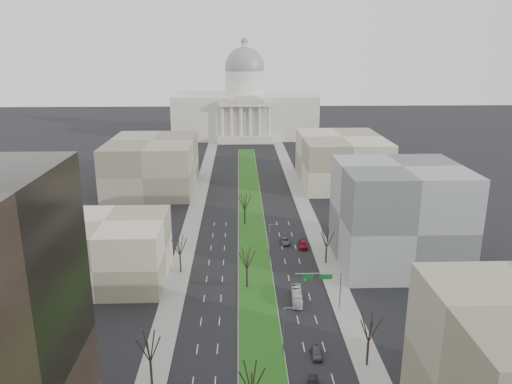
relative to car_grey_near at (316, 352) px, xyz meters
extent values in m
plane|color=black|center=(-9.31, 65.18, -0.73)|extent=(600.00, 600.00, 0.00)
cube|color=#999993|center=(-9.31, 64.18, -0.66)|extent=(8.00, 222.00, 0.15)
cube|color=#1E4C14|center=(-9.31, 64.18, -0.56)|extent=(7.70, 221.70, 0.06)
cube|color=gray|center=(-26.81, 40.18, -0.66)|extent=(5.00, 330.00, 0.15)
cube|color=gray|center=(8.19, 40.18, -0.66)|extent=(5.00, 330.00, 0.15)
cube|color=beige|center=(-9.31, 215.18, 11.27)|extent=(80.00, 40.00, 24.00)
cube|color=beige|center=(-9.31, 192.18, 1.27)|extent=(30.00, 6.00, 4.00)
cube|color=beige|center=(-9.31, 192.18, 20.27)|extent=(28.00, 5.00, 2.50)
cube|color=beige|center=(-9.31, 192.18, 22.27)|extent=(20.00, 5.00, 1.80)
cube|color=beige|center=(-9.31, 192.18, 23.87)|extent=(12.00, 5.00, 1.60)
cylinder|color=beige|center=(-9.31, 215.18, 29.27)|extent=(22.00, 22.00, 14.00)
sphere|color=gray|center=(-9.31, 215.18, 38.27)|extent=(22.00, 22.00, 22.00)
cylinder|color=beige|center=(-9.31, 215.18, 49.27)|extent=(4.00, 4.00, 4.00)
sphere|color=gray|center=(-9.31, 215.18, 52.27)|extent=(4.00, 4.00, 4.00)
cylinder|color=beige|center=(-21.81, 192.18, 11.27)|extent=(2.00, 2.00, 16.00)
cylinder|color=beige|center=(-16.81, 192.18, 11.27)|extent=(2.00, 2.00, 16.00)
cylinder|color=beige|center=(-11.81, 192.18, 11.27)|extent=(2.00, 2.00, 16.00)
cylinder|color=beige|center=(-6.81, 192.18, 11.27)|extent=(2.00, 2.00, 16.00)
cylinder|color=beige|center=(-1.81, 192.18, 11.27)|extent=(2.00, 2.00, 16.00)
cylinder|color=beige|center=(3.19, 192.18, 11.27)|extent=(2.00, 2.00, 16.00)
cube|color=gray|center=(-42.31, 30.18, 6.27)|extent=(26.00, 22.00, 14.00)
cube|color=slate|center=(24.69, 37.18, 11.27)|extent=(28.00, 26.00, 24.00)
cube|color=gray|center=(-44.31, 105.18, 8.27)|extent=(30.00, 40.00, 18.00)
cube|color=gray|center=(25.69, 110.18, 8.27)|extent=(30.00, 40.00, 18.00)
cylinder|color=black|center=(-26.51, -6.82, 1.43)|extent=(0.40, 0.40, 4.32)
cylinder|color=black|center=(-26.51, 33.18, 1.38)|extent=(0.40, 0.40, 4.22)
cylinder|color=black|center=(7.89, -2.82, 1.48)|extent=(0.40, 0.40, 4.42)
cylinder|color=black|center=(7.89, 37.18, 1.29)|extent=(0.40, 0.40, 4.03)
cylinder|color=black|center=(-11.31, 25.18, 1.43)|extent=(0.40, 0.40, 4.32)
cylinder|color=black|center=(-11.31, 65.18, 1.43)|extent=(0.40, 0.40, 4.32)
cylinder|color=gray|center=(-5.61, 0.18, 3.77)|extent=(0.20, 0.20, 9.00)
cylinder|color=gray|center=(-4.71, 0.18, 8.37)|extent=(1.80, 0.12, 0.12)
cylinder|color=gray|center=(-5.61, 40.18, 3.77)|extent=(0.20, 0.20, 9.00)
cylinder|color=gray|center=(-4.71, 40.18, 8.37)|extent=(1.80, 0.12, 0.12)
cylinder|color=gray|center=(6.89, 15.18, 3.27)|extent=(0.24, 0.24, 8.00)
cylinder|color=gray|center=(2.39, 15.18, 7.27)|extent=(9.00, 0.18, 0.18)
cube|color=#0C591E|center=(3.89, 15.26, 6.47)|extent=(2.60, 0.08, 1.00)
cube|color=#0C591E|center=(0.39, 15.26, 6.47)|extent=(2.20, 0.08, 1.00)
imported|color=#44454B|center=(0.00, 0.00, 0.00)|extent=(1.77, 4.31, 1.46)
imported|color=black|center=(-1.78, -8.12, -0.05)|extent=(2.12, 4.30, 1.36)
imported|color=maroon|center=(3.61, 47.36, 0.09)|extent=(2.80, 5.84, 1.64)
imported|color=#53565C|center=(-0.82, 50.19, -0.01)|extent=(2.55, 5.24, 1.43)
imported|color=silver|center=(-1.20, 19.03, 0.41)|extent=(2.39, 8.30, 2.28)
camera|label=1|loc=(-12.69, -72.69, 49.68)|focal=35.00mm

